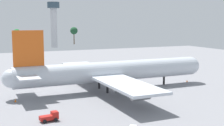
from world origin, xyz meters
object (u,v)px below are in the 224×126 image
object	(u,v)px
pushback_tractor	(130,65)
cargo_loader	(50,117)
control_tower	(54,20)
baggage_tug	(26,76)
safety_cone_tail	(15,101)
cargo_airplane	(111,72)
safety_cone_nose	(187,81)

from	to	relation	value
pushback_tractor	cargo_loader	bearing A→B (deg)	-129.61
pushback_tractor	control_tower	distance (m)	125.04
cargo_loader	baggage_tug	xyz separation A→B (m)	(3.41, 54.36, 0.15)
baggage_tug	safety_cone_tail	bearing A→B (deg)	-103.63
control_tower	cargo_loader	bearing A→B (deg)	-103.98
cargo_loader	control_tower	size ratio (longest dim) A/B	0.11
cargo_airplane	safety_cone_nose	bearing A→B (deg)	1.83
baggage_tug	safety_cone_nose	size ratio (longest dim) A/B	5.37
baggage_tug	safety_cone_tail	distance (m)	35.32
cargo_airplane	cargo_loader	bearing A→B (deg)	-137.31
safety_cone_nose	baggage_tug	bearing A→B (deg)	149.77
cargo_airplane	cargo_loader	world-z (taller)	cargo_airplane
pushback_tractor	control_tower	xyz separation A→B (m)	(-6.64, 123.00, 21.52)
pushback_tractor	baggage_tug	world-z (taller)	baggage_tug
cargo_loader	pushback_tractor	size ratio (longest dim) A/B	0.77
safety_cone_nose	safety_cone_tail	distance (m)	60.54
cargo_loader	safety_cone_tail	size ratio (longest dim) A/B	4.97
cargo_airplane	cargo_loader	xyz separation A→B (m)	(-24.97, -23.03, -4.96)
safety_cone_tail	pushback_tractor	bearing A→B (deg)	37.30
control_tower	baggage_tug	bearing A→B (deg)	-108.01
cargo_airplane	cargo_loader	size ratio (longest dim) A/B	15.95
cargo_loader	baggage_tug	bearing A→B (deg)	86.41
cargo_loader	control_tower	xyz separation A→B (m)	(46.65, 187.38, 21.57)
cargo_airplane	baggage_tug	size ratio (longest dim) A/B	17.16
cargo_airplane	cargo_loader	distance (m)	34.33
cargo_airplane	safety_cone_nose	xyz separation A→B (m)	(30.53, 0.97, -5.59)
safety_cone_nose	cargo_loader	bearing A→B (deg)	-156.61
baggage_tug	safety_cone_tail	world-z (taller)	baggage_tug
cargo_airplane	control_tower	size ratio (longest dim) A/B	1.82
safety_cone_nose	control_tower	distance (m)	165.11
baggage_tug	cargo_loader	bearing A→B (deg)	-93.59
cargo_loader	cargo_airplane	bearing A→B (deg)	42.69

